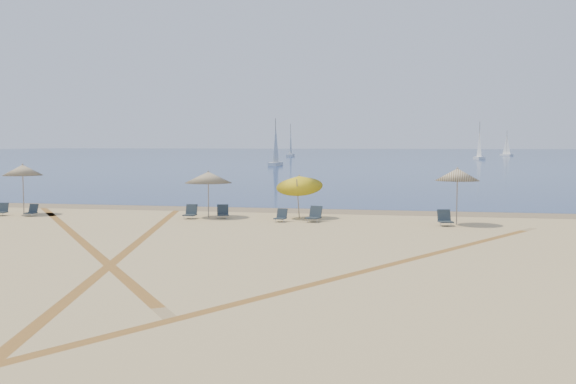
{
  "coord_description": "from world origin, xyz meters",
  "views": [
    {
      "loc": [
        6.3,
        -11.65,
        3.67
      ],
      "look_at": [
        0.0,
        20.0,
        1.3
      ],
      "focal_mm": 41.64,
      "sensor_mm": 36.0,
      "label": 1
    }
  ],
  "objects_px": {
    "chair_2": "(32,211)",
    "chair_4": "(223,212)",
    "umbrella_4": "(457,175)",
    "chair_3": "(191,212)",
    "chair_7": "(445,219)",
    "umbrella_3": "(299,181)",
    "sailboat_2": "(276,151)",
    "umbrella_2": "(208,177)",
    "chair_5": "(281,216)",
    "sailboat_3": "(479,148)",
    "sailboat_0": "(507,148)",
    "sailboat_1": "(291,147)",
    "chair_6": "(314,215)",
    "umbrella_1": "(23,170)",
    "chair_1": "(2,210)"
  },
  "relations": [
    {
      "from": "chair_2",
      "to": "chair_4",
      "type": "xyz_separation_m",
      "value": [
        9.74,
        0.93,
        0.03
      ]
    },
    {
      "from": "umbrella_4",
      "to": "chair_3",
      "type": "distance_m",
      "value": 12.74
    },
    {
      "from": "chair_3",
      "to": "chair_7",
      "type": "height_order",
      "value": "chair_7"
    },
    {
      "from": "chair_7",
      "to": "umbrella_3",
      "type": "bearing_deg",
      "value": 152.92
    },
    {
      "from": "chair_7",
      "to": "sailboat_2",
      "type": "distance_m",
      "value": 79.22
    },
    {
      "from": "umbrella_2",
      "to": "umbrella_3",
      "type": "relative_size",
      "value": 0.95
    },
    {
      "from": "chair_5",
      "to": "sailboat_2",
      "type": "distance_m",
      "value": 77.21
    },
    {
      "from": "chair_5",
      "to": "sailboat_3",
      "type": "relative_size",
      "value": 0.08
    },
    {
      "from": "umbrella_2",
      "to": "sailboat_0",
      "type": "height_order",
      "value": "sailboat_0"
    },
    {
      "from": "sailboat_2",
      "to": "sailboat_1",
      "type": "bearing_deg",
      "value": 100.79
    },
    {
      "from": "sailboat_0",
      "to": "chair_6",
      "type": "bearing_deg",
      "value": -125.85
    },
    {
      "from": "chair_2",
      "to": "chair_5",
      "type": "distance_m",
      "value": 12.83
    },
    {
      "from": "chair_3",
      "to": "chair_7",
      "type": "distance_m",
      "value": 12.06
    },
    {
      "from": "umbrella_2",
      "to": "umbrella_4",
      "type": "distance_m",
      "value": 11.94
    },
    {
      "from": "umbrella_3",
      "to": "sailboat_3",
      "type": "distance_m",
      "value": 125.83
    },
    {
      "from": "sailboat_2",
      "to": "umbrella_1",
      "type": "bearing_deg",
      "value": -86.11
    },
    {
      "from": "chair_7",
      "to": "sailboat_0",
      "type": "xyz_separation_m",
      "value": [
        23.06,
        170.26,
        1.89
      ]
    },
    {
      "from": "chair_3",
      "to": "sailboat_1",
      "type": "distance_m",
      "value": 151.3
    },
    {
      "from": "chair_5",
      "to": "sailboat_3",
      "type": "xyz_separation_m",
      "value": [
        19.28,
        125.98,
        2.31
      ]
    },
    {
      "from": "chair_4",
      "to": "sailboat_0",
      "type": "xyz_separation_m",
      "value": [
        33.61,
        169.33,
        1.91
      ]
    },
    {
      "from": "chair_1",
      "to": "chair_3",
      "type": "xyz_separation_m",
      "value": [
        9.87,
        0.56,
        0.02
      ]
    },
    {
      "from": "chair_3",
      "to": "sailboat_3",
      "type": "height_order",
      "value": "sailboat_3"
    },
    {
      "from": "chair_3",
      "to": "sailboat_3",
      "type": "bearing_deg",
      "value": 79.0
    },
    {
      "from": "sailboat_1",
      "to": "chair_4",
      "type": "bearing_deg",
      "value": -83.58
    },
    {
      "from": "chair_2",
      "to": "chair_4",
      "type": "height_order",
      "value": "chair_4"
    },
    {
      "from": "umbrella_4",
      "to": "chair_4",
      "type": "height_order",
      "value": "umbrella_4"
    },
    {
      "from": "umbrella_3",
      "to": "chair_3",
      "type": "bearing_deg",
      "value": -167.73
    },
    {
      "from": "sailboat_3",
      "to": "umbrella_3",
      "type": "bearing_deg",
      "value": -106.69
    },
    {
      "from": "umbrella_3",
      "to": "chair_7",
      "type": "height_order",
      "value": "umbrella_3"
    },
    {
      "from": "umbrella_2",
      "to": "sailboat_3",
      "type": "height_order",
      "value": "sailboat_3"
    },
    {
      "from": "umbrella_3",
      "to": "sailboat_1",
      "type": "height_order",
      "value": "sailboat_1"
    },
    {
      "from": "chair_4",
      "to": "chair_2",
      "type": "bearing_deg",
      "value": 166.44
    },
    {
      "from": "chair_6",
      "to": "umbrella_2",
      "type": "bearing_deg",
      "value": -171.78
    },
    {
      "from": "chair_6",
      "to": "sailboat_0",
      "type": "height_order",
      "value": "sailboat_0"
    },
    {
      "from": "umbrella_4",
      "to": "sailboat_2",
      "type": "bearing_deg",
      "value": 108.25
    },
    {
      "from": "chair_1",
      "to": "umbrella_1",
      "type": "bearing_deg",
      "value": 33.66
    },
    {
      "from": "chair_5",
      "to": "sailboat_0",
      "type": "distance_m",
      "value": 172.92
    },
    {
      "from": "sailboat_2",
      "to": "sailboat_3",
      "type": "relative_size",
      "value": 0.9
    },
    {
      "from": "umbrella_4",
      "to": "sailboat_1",
      "type": "distance_m",
      "value": 153.78
    },
    {
      "from": "sailboat_3",
      "to": "sailboat_2",
      "type": "bearing_deg",
      "value": -133.55
    },
    {
      "from": "umbrella_2",
      "to": "sailboat_2",
      "type": "relative_size",
      "value": 0.31
    },
    {
      "from": "chair_6",
      "to": "sailboat_1",
      "type": "xyz_separation_m",
      "value": [
        -30.29,
        149.49,
        2.39
      ]
    },
    {
      "from": "sailboat_0",
      "to": "chair_4",
      "type": "bearing_deg",
      "value": -127.4
    },
    {
      "from": "umbrella_4",
      "to": "chair_4",
      "type": "bearing_deg",
      "value": 177.83
    },
    {
      "from": "chair_2",
      "to": "chair_5",
      "type": "relative_size",
      "value": 0.94
    },
    {
      "from": "chair_3",
      "to": "sailboat_0",
      "type": "distance_m",
      "value": 173.37
    },
    {
      "from": "sailboat_0",
      "to": "sailboat_3",
      "type": "bearing_deg",
      "value": -130.43
    },
    {
      "from": "chair_4",
      "to": "chair_5",
      "type": "height_order",
      "value": "chair_4"
    },
    {
      "from": "chair_5",
      "to": "chair_7",
      "type": "height_order",
      "value": "chair_7"
    },
    {
      "from": "umbrella_3",
      "to": "chair_6",
      "type": "distance_m",
      "value": 2.18
    }
  ]
}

